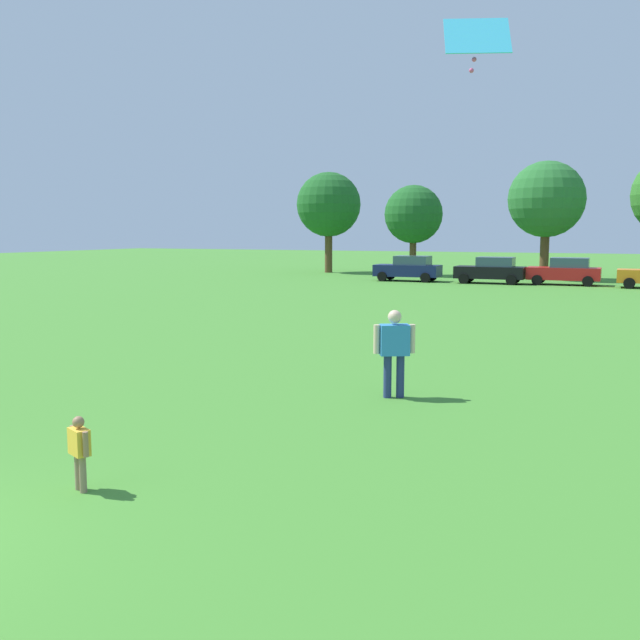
% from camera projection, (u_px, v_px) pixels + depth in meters
% --- Properties ---
extents(ground_plane, '(160.00, 160.00, 0.00)m').
position_uv_depth(ground_plane, '(454.00, 300.00, 34.32)').
color(ground_plane, '#42842D').
extents(child_kite_flyer, '(0.43, 0.30, 0.98)m').
position_uv_depth(child_kite_flyer, '(79.00, 447.00, 8.99)').
color(child_kite_flyer, '#8C7259').
rests_on(child_kite_flyer, ground).
extents(adult_bystander, '(0.75, 0.55, 1.75)m').
position_uv_depth(adult_bystander, '(394.00, 346.00, 14.03)').
color(adult_bystander, navy).
rests_on(adult_bystander, ground).
extents(kite, '(1.48, 1.03, 1.17)m').
position_uv_depth(kite, '(477.00, 38.00, 14.71)').
color(kite, '#3FBFE5').
extents(parked_car_navy_0, '(4.30, 2.02, 1.68)m').
position_uv_depth(parked_car_navy_0, '(409.00, 268.00, 47.04)').
color(parked_car_navy_0, '#141E4C').
rests_on(parked_car_navy_0, ground).
extents(parked_car_black_1, '(4.30, 2.02, 1.68)m').
position_uv_depth(parked_car_black_1, '(491.00, 270.00, 44.90)').
color(parked_car_black_1, black).
rests_on(parked_car_black_1, ground).
extents(parked_car_red_2, '(4.30, 2.02, 1.68)m').
position_uv_depth(parked_car_red_2, '(565.00, 271.00, 43.68)').
color(parked_car_red_2, red).
rests_on(parked_car_red_2, ground).
extents(tree_far_left, '(5.11, 5.11, 7.97)m').
position_uv_depth(tree_far_left, '(329.00, 205.00, 56.44)').
color(tree_far_left, brown).
rests_on(tree_far_left, ground).
extents(tree_left, '(4.30, 4.30, 6.70)m').
position_uv_depth(tree_left, '(413.00, 215.00, 52.51)').
color(tree_left, brown).
rests_on(tree_left, ground).
extents(tree_right, '(5.16, 5.16, 8.03)m').
position_uv_depth(tree_right, '(546.00, 200.00, 48.07)').
color(tree_right, brown).
rests_on(tree_right, ground).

